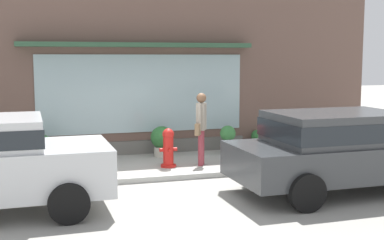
# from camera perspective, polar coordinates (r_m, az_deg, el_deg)

# --- Properties ---
(ground_plane) EXTENTS (60.00, 60.00, 0.00)m
(ground_plane) POSITION_cam_1_polar(r_m,az_deg,el_deg) (11.28, -2.93, -6.42)
(ground_plane) COLOR #9E9B93
(curb_strip) EXTENTS (14.00, 0.24, 0.12)m
(curb_strip) POSITION_cam_1_polar(r_m,az_deg,el_deg) (11.08, -2.68, -6.35)
(curb_strip) COLOR #B2B2AD
(curb_strip) RESTS_ON ground_plane
(storefront) EXTENTS (14.00, 0.81, 4.64)m
(storefront) POSITION_cam_1_polar(r_m,az_deg,el_deg) (14.09, -6.15, 5.60)
(storefront) COLOR brown
(storefront) RESTS_ON ground_plane
(fire_hydrant) EXTENTS (0.43, 0.40, 0.93)m
(fire_hydrant) POSITION_cam_1_polar(r_m,az_deg,el_deg) (12.30, -2.64, -3.07)
(fire_hydrant) COLOR red
(fire_hydrant) RESTS_ON ground_plane
(pedestrian_with_handbag) EXTENTS (0.42, 0.55, 1.76)m
(pedestrian_with_handbag) POSITION_cam_1_polar(r_m,az_deg,el_deg) (12.37, 1.01, -0.40)
(pedestrian_with_handbag) COLOR #8E333D
(pedestrian_with_handbag) RESTS_ON ground_plane
(parked_car_dark_gray) EXTENTS (4.50, 2.14, 1.57)m
(parked_car_dark_gray) POSITION_cam_1_polar(r_m,az_deg,el_deg) (10.35, 16.21, -2.84)
(parked_car_dark_gray) COLOR #383A3D
(parked_car_dark_gray) RESTS_ON ground_plane
(potted_plant_doorstep) EXTENTS (0.35, 0.35, 0.56)m
(potted_plant_doorstep) POSITION_cam_1_polar(r_m,az_deg,el_deg) (15.06, 10.60, -2.00)
(potted_plant_doorstep) COLOR #4C4C51
(potted_plant_doorstep) RESTS_ON ground_plane
(potted_plant_by_entrance) EXTENTS (0.43, 0.43, 0.76)m
(potted_plant_by_entrance) POSITION_cam_1_polar(r_m,az_deg,el_deg) (14.06, 3.99, -1.90)
(potted_plant_by_entrance) COLOR #33473D
(potted_plant_by_entrance) RESTS_ON ground_plane
(potted_plant_window_right) EXTENTS (0.51, 0.51, 0.71)m
(potted_plant_window_right) POSITION_cam_1_polar(r_m,az_deg,el_deg) (13.26, -16.20, -3.01)
(potted_plant_window_right) COLOR #4C4C51
(potted_plant_window_right) RESTS_ON ground_plane
(potted_plant_near_hydrant) EXTENTS (0.59, 0.59, 0.80)m
(potted_plant_near_hydrant) POSITION_cam_1_polar(r_m,az_deg,el_deg) (13.61, -3.37, -2.20)
(potted_plant_near_hydrant) COLOR #B7B2A3
(potted_plant_near_hydrant) RESTS_ON ground_plane
(potted_plant_trailing_edge) EXTENTS (0.38, 0.38, 0.55)m
(potted_plant_trailing_edge) POSITION_cam_1_polar(r_m,az_deg,el_deg) (14.90, 7.28, -2.04)
(potted_plant_trailing_edge) COLOR #4C4C51
(potted_plant_trailing_edge) RESTS_ON ground_plane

